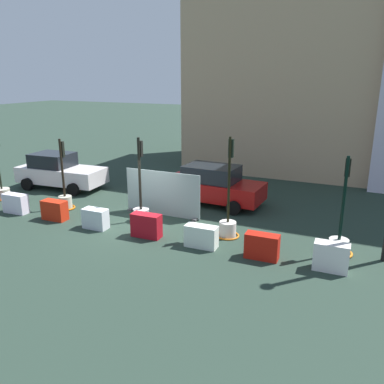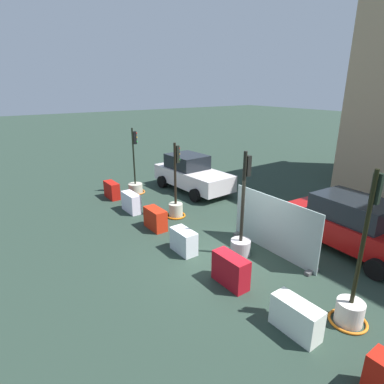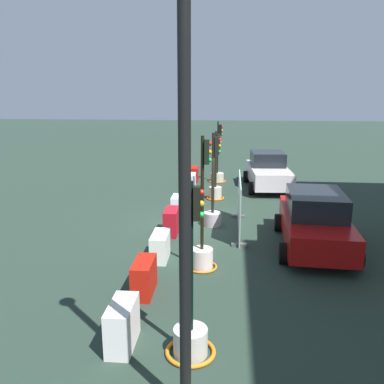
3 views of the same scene
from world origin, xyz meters
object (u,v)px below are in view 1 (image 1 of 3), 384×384
(traffic_light_4, at_px, (339,240))
(construction_barrier_6, at_px, (262,246))
(construction_barrier_3, at_px, (95,219))
(construction_barrier_7, at_px, (331,257))
(construction_barrier_5, at_px, (201,236))
(traffic_light_1, at_px, (65,198))
(traffic_light_2, at_px, (141,205))
(construction_barrier_2, at_px, (55,210))
(car_white_van, at_px, (60,171))
(traffic_light_3, at_px, (228,221))
(construction_barrier_1, at_px, (16,203))
(car_red_compact, at_px, (212,185))
(construction_barrier_4, at_px, (146,225))
(traffic_light_0, at_px, (2,189))

(traffic_light_4, bearing_deg, construction_barrier_6, -148.43)
(construction_barrier_3, relative_size, construction_barrier_7, 0.94)
(construction_barrier_5, bearing_deg, construction_barrier_6, -0.54)
(traffic_light_1, height_order, traffic_light_4, traffic_light_4)
(traffic_light_2, xyz_separation_m, construction_barrier_2, (-3.27, -1.34, -0.28))
(car_white_van, bearing_deg, traffic_light_3, -14.41)
(traffic_light_3, xyz_separation_m, construction_barrier_3, (-4.89, -1.33, -0.19))
(traffic_light_4, distance_m, construction_barrier_1, 12.99)
(car_red_compact, bearing_deg, construction_barrier_3, -122.38)
(construction_barrier_6, xyz_separation_m, construction_barrier_7, (2.10, 0.04, 0.03))
(construction_barrier_6, bearing_deg, car_red_compact, 127.12)
(construction_barrier_3, height_order, construction_barrier_7, construction_barrier_7)
(traffic_light_2, height_order, construction_barrier_5, traffic_light_2)
(traffic_light_2, bearing_deg, construction_barrier_3, -128.93)
(construction_barrier_4, xyz_separation_m, construction_barrier_5, (2.16, -0.00, -0.05))
(traffic_light_2, xyz_separation_m, car_white_van, (-6.39, 2.49, 0.19))
(construction_barrier_2, xyz_separation_m, car_white_van, (-3.12, 3.83, 0.47))
(traffic_light_3, relative_size, construction_barrier_5, 3.27)
(construction_barrier_5, bearing_deg, car_red_compact, 106.85)
(construction_barrier_7, distance_m, car_red_compact, 7.26)
(traffic_light_4, relative_size, construction_barrier_6, 3.04)
(traffic_light_1, height_order, car_white_van, traffic_light_1)
(traffic_light_3, bearing_deg, construction_barrier_4, -154.84)
(construction_barrier_3, relative_size, car_white_van, 0.21)
(construction_barrier_4, bearing_deg, traffic_light_0, 171.85)
(construction_barrier_5, bearing_deg, traffic_light_2, 156.89)
(construction_barrier_2, bearing_deg, construction_barrier_5, -0.28)
(construction_barrier_5, bearing_deg, construction_barrier_4, 179.90)
(construction_barrier_1, xyz_separation_m, construction_barrier_7, (12.80, 0.02, 0.03))
(construction_barrier_2, distance_m, construction_barrier_5, 6.48)
(car_white_van, bearing_deg, construction_barrier_4, -27.40)
(construction_barrier_4, xyz_separation_m, construction_barrier_7, (6.37, 0.02, 0.00))
(construction_barrier_1, bearing_deg, construction_barrier_4, 0.01)
(construction_barrier_5, xyz_separation_m, construction_barrier_6, (2.11, -0.02, 0.03))
(car_white_van, bearing_deg, construction_barrier_1, -75.37)
(construction_barrier_7, height_order, car_red_compact, car_red_compact)
(traffic_light_4, xyz_separation_m, car_white_van, (-13.93, 2.52, 0.39))
(traffic_light_2, height_order, construction_barrier_4, traffic_light_2)
(construction_barrier_6, bearing_deg, traffic_light_3, 141.21)
(traffic_light_0, relative_size, traffic_light_1, 1.06)
(traffic_light_4, xyz_separation_m, construction_barrier_5, (-4.33, -1.34, -0.10))
(construction_barrier_2, distance_m, construction_barrier_4, 4.32)
(construction_barrier_5, bearing_deg, construction_barrier_2, 179.72)
(traffic_light_2, bearing_deg, car_red_compact, 60.87)
(construction_barrier_4, relative_size, car_red_compact, 0.24)
(construction_barrier_2, xyz_separation_m, construction_barrier_3, (2.11, -0.10, -0.01))
(traffic_light_1, height_order, construction_barrier_3, traffic_light_1)
(construction_barrier_2, distance_m, construction_barrier_7, 10.69)
(construction_barrier_4, bearing_deg, construction_barrier_3, -178.13)
(construction_barrier_1, height_order, construction_barrier_2, construction_barrier_1)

